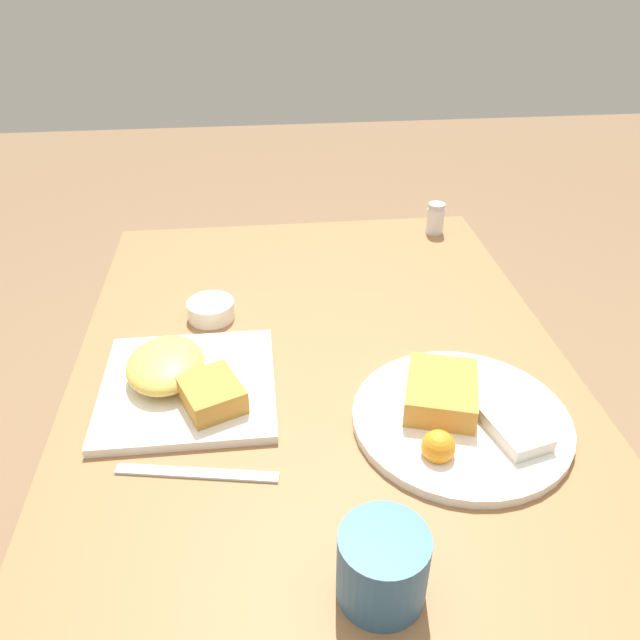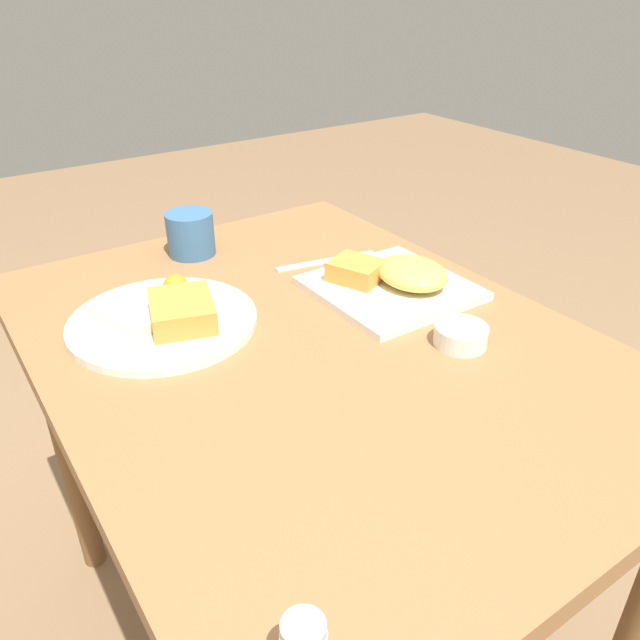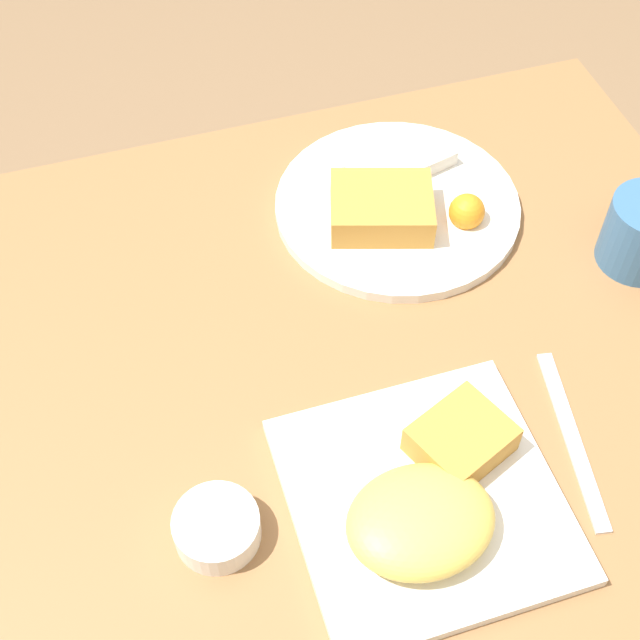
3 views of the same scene
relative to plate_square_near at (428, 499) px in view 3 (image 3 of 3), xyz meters
name	(u,v)px [view 3 (image 3 of 3)]	position (x,y,z in m)	size (l,w,h in m)	color
ground_plane	(315,602)	(-0.05, 0.21, -0.78)	(8.00, 8.00, 0.00)	#846647
dining_table	(312,397)	(-0.05, 0.21, -0.11)	(1.05, 0.78, 0.76)	olive
plate_square_near	(428,499)	(0.00, 0.00, 0.00)	(0.26, 0.26, 0.06)	white
plate_oval_far	(397,203)	(0.11, 0.39, -0.01)	(0.30, 0.30, 0.05)	white
sauce_ramekin	(217,527)	(-0.20, 0.03, 0.00)	(0.08, 0.08, 0.03)	white
butter_knife	(572,438)	(0.17, 0.03, -0.02)	(0.05, 0.21, 0.00)	silver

